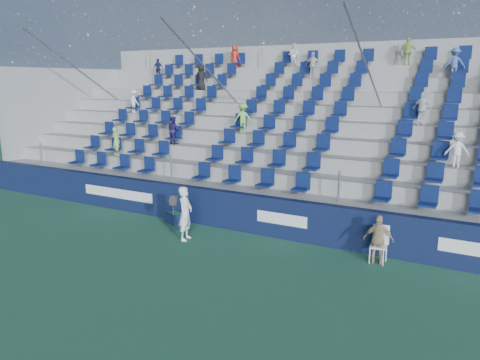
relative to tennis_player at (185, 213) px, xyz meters
name	(u,v)px	position (x,y,z in m)	size (l,w,h in m)	color
ground	(180,263)	(0.96, -1.58, -0.80)	(70.00, 70.00, 0.00)	#2A6244
sponsor_wall	(240,212)	(0.96, 1.57, -0.20)	(24.00, 0.32, 1.20)	#10193B
grandstand	(303,144)	(0.96, 6.66, 1.33)	(24.00, 8.17, 6.63)	#9A9A95
tennis_player	(185,213)	(0.00, 0.00, 0.00)	(0.69, 0.66, 1.60)	white
line_judge_chair	(380,241)	(5.40, 1.07, -0.25)	(0.49, 0.51, 0.97)	white
line_judge	(378,240)	(5.40, 0.92, -0.16)	(0.75, 0.31, 1.28)	tan
ball_bin	(175,217)	(-1.30, 1.17, -0.61)	(0.74, 0.62, 0.35)	#10193C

